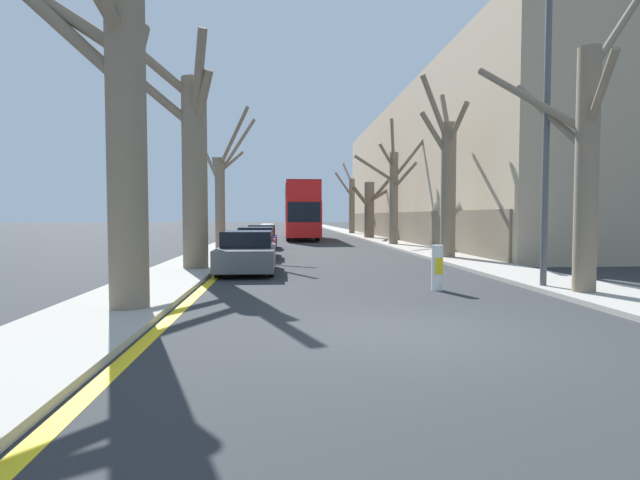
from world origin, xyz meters
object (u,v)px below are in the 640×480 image
(street_tree_left_1, at_px, (192,161))
(parked_car_2, at_px, (262,237))
(street_tree_right_1, at_px, (447,177))
(street_tree_right_3, at_px, (371,207))
(traffic_bollard, at_px, (437,268))
(street_tree_right_0, at_px, (583,155))
(street_tree_right_4, at_px, (351,202))
(street_tree_left_2, at_px, (222,193))
(street_tree_right_2, at_px, (394,190))
(street_tree_left_0, at_px, (120,131))
(parked_car_0, at_px, (247,253))
(lamp_post, at_px, (543,118))
(parked_car_1, at_px, (256,243))
(double_decker_bus, at_px, (301,208))

(street_tree_left_1, distance_m, parked_car_2, 12.54)
(street_tree_right_1, xyz_separation_m, parked_car_2, (-8.33, 7.97, -2.92))
(street_tree_right_3, distance_m, traffic_bollard, 28.62)
(parked_car_2, bearing_deg, street_tree_right_0, -65.33)
(street_tree_right_4, bearing_deg, street_tree_left_2, -110.66)
(street_tree_left_1, xyz_separation_m, street_tree_right_3, (10.33, 23.54, -1.13))
(street_tree_right_2, xyz_separation_m, street_tree_right_4, (0.08, 20.32, -0.23))
(traffic_bollard, bearing_deg, street_tree_left_1, 145.44)
(street_tree_right_0, relative_size, street_tree_right_2, 0.97)
(parked_car_2, bearing_deg, traffic_bollard, -73.06)
(street_tree_left_0, height_order, street_tree_right_0, street_tree_right_0)
(parked_car_0, distance_m, lamp_post, 9.72)
(street_tree_right_4, relative_size, lamp_post, 0.98)
(street_tree_left_2, distance_m, street_tree_right_4, 28.61)
(street_tree_right_2, height_order, parked_car_1, street_tree_right_2)
(parked_car_2, xyz_separation_m, lamp_post, (7.74, -16.98, 3.72))
(street_tree_left_0, bearing_deg, double_decker_bus, 81.52)
(street_tree_left_0, bearing_deg, lamp_post, 14.11)
(street_tree_left_1, bearing_deg, traffic_bollard, -34.56)
(lamp_post, bearing_deg, street_tree_right_1, 86.26)
(street_tree_left_2, bearing_deg, double_decker_bus, 74.30)
(street_tree_left_0, bearing_deg, street_tree_right_2, 64.66)
(street_tree_left_0, xyz_separation_m, street_tree_left_1, (0.03, 7.39, 0.26))
(traffic_bollard, bearing_deg, street_tree_right_0, -19.68)
(street_tree_left_2, distance_m, double_decker_bus, 16.54)
(street_tree_left_2, xyz_separation_m, double_decker_bus, (4.47, 15.91, -0.48))
(street_tree_right_2, xyz_separation_m, lamp_post, (-0.51, -18.99, 0.83))
(parked_car_0, xyz_separation_m, traffic_bollard, (5.12, -4.40, -0.08))
(street_tree_left_1, distance_m, street_tree_right_4, 35.82)
(street_tree_left_1, distance_m, double_decker_bus, 23.95)
(street_tree_left_0, bearing_deg, parked_car_0, 74.90)
(traffic_bollard, bearing_deg, parked_car_2, 106.94)
(street_tree_right_1, bearing_deg, double_decker_bus, 106.11)
(street_tree_right_0, xyz_separation_m, parked_car_2, (-8.23, 17.92, -2.69))
(street_tree_right_1, distance_m, parked_car_2, 11.89)
(street_tree_left_1, bearing_deg, parked_car_1, 71.27)
(double_decker_bus, bearing_deg, parked_car_2, -103.32)
(street_tree_left_0, height_order, parked_car_2, street_tree_left_0)
(parked_car_1, bearing_deg, street_tree_left_1, -108.73)
(street_tree_left_1, relative_size, street_tree_right_3, 1.50)
(street_tree_right_2, bearing_deg, street_tree_left_0, -115.34)
(street_tree_left_0, xyz_separation_m, street_tree_right_1, (10.22, 11.43, 0.06))
(street_tree_right_0, xyz_separation_m, street_tree_right_2, (0.02, 19.93, 0.20))
(parked_car_1, bearing_deg, traffic_bollard, -63.51)
(street_tree_left_2, distance_m, traffic_bollard, 14.36)
(double_decker_bus, relative_size, traffic_bollard, 9.91)
(street_tree_right_0, bearing_deg, street_tree_right_4, 89.85)
(parked_car_2, xyz_separation_m, traffic_bollard, (5.12, -16.81, -0.07))
(double_decker_bus, bearing_deg, street_tree_left_1, -101.02)
(street_tree_left_1, height_order, street_tree_right_3, street_tree_left_1)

